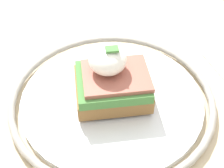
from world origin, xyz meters
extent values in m
cube|color=#C6B28E|center=(0.00, 0.00, 0.73)|extent=(0.84, 0.82, 0.03)
cylinder|color=#C6B28E|center=(0.36, 0.35, 0.36)|extent=(0.06, 0.06, 0.72)
cylinder|color=silver|center=(-0.03, 0.01, 0.75)|extent=(0.26, 0.26, 0.01)
torus|color=gray|center=(-0.03, 0.01, 0.76)|extent=(0.29, 0.29, 0.01)
cube|color=olive|center=(-0.03, 0.01, 0.77)|extent=(0.10, 0.09, 0.02)
cube|color=#427A38|center=(-0.03, 0.00, 0.79)|extent=(0.09, 0.08, 0.01)
cube|color=#9E5647|center=(-0.03, 0.00, 0.80)|extent=(0.09, 0.07, 0.01)
ellipsoid|color=white|center=(-0.04, 0.01, 0.82)|extent=(0.05, 0.05, 0.03)
cube|color=#47843D|center=(-0.03, 0.01, 0.84)|extent=(0.02, 0.01, 0.00)
cube|color=silver|center=(0.15, 0.04, 0.75)|extent=(0.04, 0.12, 0.00)
camera|label=1|loc=(-0.07, -0.30, 1.07)|focal=50.00mm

